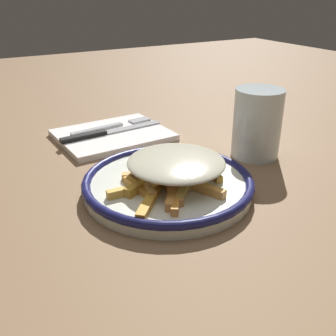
{
  "coord_description": "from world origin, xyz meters",
  "views": [
    {
      "loc": [
        0.44,
        -0.25,
        0.28
      ],
      "look_at": [
        0.0,
        0.0,
        0.04
      ],
      "focal_mm": 42.06,
      "sensor_mm": 36.0,
      "label": 1
    }
  ],
  "objects_px": {
    "plate": "(168,184)",
    "knife": "(104,133)",
    "fries_heap": "(174,168)",
    "fork": "(113,126)",
    "napkin": "(113,135)",
    "water_glass": "(257,123)"
  },
  "relations": [
    {
      "from": "napkin",
      "to": "fork",
      "type": "distance_m",
      "value": 0.03
    },
    {
      "from": "fries_heap",
      "to": "napkin",
      "type": "xyz_separation_m",
      "value": [
        -0.25,
        0.01,
        -0.03
      ]
    },
    {
      "from": "water_glass",
      "to": "knife",
      "type": "bearing_deg",
      "value": -135.14
    },
    {
      "from": "plate",
      "to": "knife",
      "type": "distance_m",
      "value": 0.24
    },
    {
      "from": "plate",
      "to": "napkin",
      "type": "xyz_separation_m",
      "value": [
        -0.25,
        0.02,
        -0.01
      ]
    },
    {
      "from": "napkin",
      "to": "water_glass",
      "type": "xyz_separation_m",
      "value": [
        0.2,
        0.18,
        0.05
      ]
    },
    {
      "from": "napkin",
      "to": "fork",
      "type": "height_order",
      "value": "fork"
    },
    {
      "from": "plate",
      "to": "fries_heap",
      "type": "relative_size",
      "value": 1.37
    },
    {
      "from": "fries_heap",
      "to": "napkin",
      "type": "relative_size",
      "value": 0.88
    },
    {
      "from": "water_glass",
      "to": "plate",
      "type": "bearing_deg",
      "value": -78.15
    },
    {
      "from": "plate",
      "to": "fries_heap",
      "type": "distance_m",
      "value": 0.03
    },
    {
      "from": "fork",
      "to": "knife",
      "type": "bearing_deg",
      "value": -45.29
    },
    {
      "from": "fries_heap",
      "to": "water_glass",
      "type": "relative_size",
      "value": 1.53
    },
    {
      "from": "plate",
      "to": "napkin",
      "type": "height_order",
      "value": "plate"
    },
    {
      "from": "plate",
      "to": "water_glass",
      "type": "bearing_deg",
      "value": 101.85
    },
    {
      "from": "knife",
      "to": "water_glass",
      "type": "height_order",
      "value": "water_glass"
    },
    {
      "from": "napkin",
      "to": "fork",
      "type": "relative_size",
      "value": 1.16
    },
    {
      "from": "napkin",
      "to": "water_glass",
      "type": "height_order",
      "value": "water_glass"
    },
    {
      "from": "fork",
      "to": "water_glass",
      "type": "distance_m",
      "value": 0.29
    },
    {
      "from": "fries_heap",
      "to": "napkin",
      "type": "bearing_deg",
      "value": 177.51
    },
    {
      "from": "plate",
      "to": "fork",
      "type": "relative_size",
      "value": 1.39
    },
    {
      "from": "plate",
      "to": "knife",
      "type": "bearing_deg",
      "value": -179.36
    }
  ]
}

